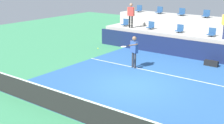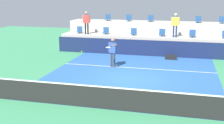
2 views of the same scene
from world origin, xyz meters
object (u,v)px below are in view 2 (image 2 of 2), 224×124
Objects in this scene: stadium_chair_upper_mid_left at (129,18)px; equipment_bag at (171,57)px; stadium_chair_lower_right at (193,34)px; tennis_ball at (82,51)px; stadium_chair_upper_far_right at (222,20)px; stadium_chair_upper_mid_right at (175,19)px; spectator_in_grey at (175,23)px; stadium_chair_lower_left at (106,31)px; stadium_chair_upper_far_left at (87,18)px; stadium_chair_lower_mid_right at (162,33)px; tennis_player at (113,49)px; spectator_in_white at (86,20)px; stadium_chair_lower_far_left at (79,30)px; stadium_chair_upper_center at (151,19)px; stadium_chair_lower_mid_left at (134,32)px; stadium_chair_upper_left at (108,18)px; stadium_chair_upper_right at (198,20)px.

stadium_chair_upper_mid_left is 0.68× the size of equipment_bag.
stadium_chair_lower_right is 8.63m from tennis_ball.
stadium_chair_lower_right is 2.90m from stadium_chair_upper_far_right.
stadium_chair_upper_mid_right is 0.31× the size of spectator_in_grey.
spectator_in_grey is (5.16, -0.38, 0.81)m from stadium_chair_lower_left.
stadium_chair_upper_far_left reaches higher than equipment_bag.
tennis_player is at bearing -116.60° from stadium_chair_lower_mid_right.
spectator_in_grey is (6.56, 0.00, -0.02)m from spectator_in_white.
stadium_chair_lower_far_left is 1.00× the size of stadium_chair_upper_mid_left.
stadium_chair_upper_center is 2.96m from spectator_in_grey.
stadium_chair_lower_far_left reaches higher than equipment_bag.
spectator_in_white reaches higher than stadium_chair_lower_far_left.
stadium_chair_lower_left is 1.00× the size of stadium_chair_lower_mid_left.
stadium_chair_upper_left is 8.83m from stadium_chair_upper_far_right.
stadium_chair_upper_right is (2.54, 1.80, 0.85)m from stadium_chair_lower_mid_right.
stadium_chair_lower_mid_right is 1.00× the size of stadium_chair_upper_far_right.
stadium_chair_upper_mid_right is 1.00× the size of stadium_chair_upper_right.
tennis_ball is 6.34m from equipment_bag.
stadium_chair_lower_mid_right is at bearing 63.40° from tennis_player.
spectator_in_white is at bearing -164.67° from stadium_chair_lower_left.
stadium_chair_upper_far_right is 0.31× the size of spectator_in_grey.
stadium_chair_lower_mid_left is at bearing 180.00° from stadium_chair_lower_mid_right.
spectator_in_white reaches higher than stadium_chair_lower_right.
stadium_chair_upper_mid_left is at bearing 180.00° from stadium_chair_upper_mid_right.
tennis_player is (-3.23, -6.72, -1.24)m from stadium_chair_upper_mid_right.
stadium_chair_upper_right is (5.37, 0.00, 0.00)m from stadium_chair_upper_mid_left.
stadium_chair_upper_far_left is at bearing 139.60° from stadium_chair_lower_left.
stadium_chair_lower_far_left is 7.43m from stadium_chair_upper_mid_right.
stadium_chair_lower_mid_right is at bearing -144.64° from stadium_chair_upper_right.
stadium_chair_upper_center is (-1.08, 1.80, 0.85)m from stadium_chair_lower_mid_right.
stadium_chair_lower_mid_right is 1.00× the size of stadium_chair_upper_left.
stadium_chair_upper_right is 0.30× the size of spectator_in_white.
tennis_player is 1.02× the size of spectator_in_white.
stadium_chair_upper_far_left is 5.28m from stadium_chair_upper_center.
stadium_chair_upper_mid_left is at bearing 51.93° from stadium_chair_lower_left.
stadium_chair_upper_left is (-2.49, 1.80, 0.85)m from stadium_chair_lower_mid_left.
spectator_in_grey is (0.92, -0.38, 0.81)m from stadium_chair_lower_mid_right.
stadium_chair_upper_center is at bearing 0.00° from stadium_chair_upper_far_left.
spectator_in_grey reaches higher than stadium_chair_upper_left.
stadium_chair_upper_far_left is 7.87m from tennis_player.
equipment_bag is (7.18, -2.01, -1.31)m from stadium_chair_lower_far_left.
spectator_in_grey is 7.60m from tennis_ball.
stadium_chair_upper_left reaches higher than stadium_chair_lower_mid_right.
spectator_in_grey reaches higher than stadium_chair_upper_right.
stadium_chair_upper_mid_left is 3.56m from spectator_in_white.
stadium_chair_upper_center is 3.62m from stadium_chair_upper_right.
stadium_chair_upper_mid_right is 7.56m from tennis_player.
stadium_chair_upper_far_right is (10.61, 0.00, 0.00)m from stadium_chair_upper_far_left.
stadium_chair_lower_far_left reaches higher than tennis_player.
stadium_chair_lower_right is 3.78m from stadium_chair_upper_center.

